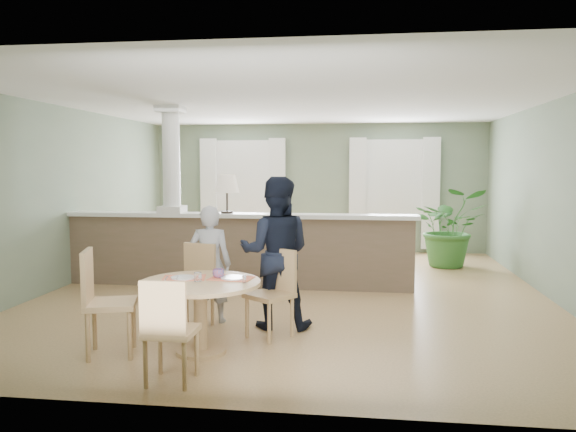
# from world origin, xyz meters

# --- Properties ---
(ground) EXTENTS (8.00, 8.00, 0.00)m
(ground) POSITION_xyz_m (0.00, 0.00, 0.00)
(ground) COLOR tan
(ground) RESTS_ON ground
(room_shell) EXTENTS (7.02, 8.02, 2.71)m
(room_shell) POSITION_xyz_m (-0.03, 0.63, 1.81)
(room_shell) COLOR gray
(room_shell) RESTS_ON ground
(pony_wall) EXTENTS (5.32, 0.38, 2.70)m
(pony_wall) POSITION_xyz_m (-0.99, 0.20, 0.71)
(pony_wall) COLOR brown
(pony_wall) RESTS_ON ground
(sofa) EXTENTS (2.95, 1.84, 0.80)m
(sofa) POSITION_xyz_m (-0.04, 1.84, 0.40)
(sofa) COLOR #816246
(sofa) RESTS_ON ground
(houseplant) EXTENTS (1.29, 1.12, 1.42)m
(houseplant) POSITION_xyz_m (2.52, 2.38, 0.71)
(houseplant) COLOR #316A2A
(houseplant) RESTS_ON ground
(dining_table) EXTENTS (1.16, 1.16, 0.80)m
(dining_table) POSITION_xyz_m (-0.59, -2.77, 0.56)
(dining_table) COLOR tan
(dining_table) RESTS_ON ground
(chair_far_boy) EXTENTS (0.51, 0.51, 0.93)m
(chair_far_boy) POSITION_xyz_m (-0.92, -1.89, 0.51)
(chair_far_boy) COLOR tan
(chair_far_boy) RESTS_ON ground
(chair_far_man) EXTENTS (0.58, 0.58, 0.93)m
(chair_far_man) POSITION_xyz_m (0.03, -2.13, 0.51)
(chair_far_man) COLOR tan
(chair_far_man) RESTS_ON ground
(chair_near) EXTENTS (0.41, 0.41, 0.90)m
(chair_near) POSITION_xyz_m (-0.63, -3.61, 0.50)
(chair_near) COLOR tan
(chair_near) RESTS_ON ground
(chair_side) EXTENTS (0.58, 0.58, 1.02)m
(chair_side) POSITION_xyz_m (-1.51, -2.97, 0.56)
(chair_side) COLOR tan
(chair_side) RESTS_ON ground
(child_person) EXTENTS (0.51, 0.35, 1.36)m
(child_person) POSITION_xyz_m (-0.80, -1.70, 0.68)
(child_person) COLOR #9C9CA1
(child_person) RESTS_ON ground
(man_person) EXTENTS (0.85, 0.68, 1.69)m
(man_person) POSITION_xyz_m (-0.01, -1.81, 0.85)
(man_person) COLOR black
(man_person) RESTS_ON ground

